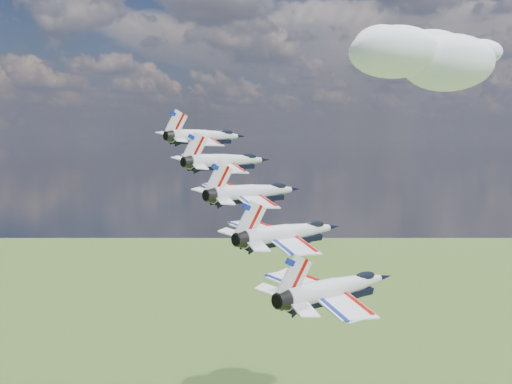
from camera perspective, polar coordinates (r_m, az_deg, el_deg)
The scene contains 6 objects.
cloud_far at distance 259.48m, azimuth 15.13°, elevation 11.67°, with size 55.86×43.89×21.95m, color white.
jet_0 at distance 96.49m, azimuth -4.33°, elevation 4.98°, with size 10.28×15.22×4.55m, color silver, non-canonical shape.
jet_1 at distance 86.11m, azimuth -2.42°, elevation 2.79°, with size 10.28×15.22×4.55m, color silver, non-canonical shape.
jet_2 at distance 76.02m, azimuth 0.00°, elevation 0.00°, with size 10.28×15.22×4.55m, color white, non-canonical shape.
jet_3 at distance 66.34m, azimuth 3.14°, elevation -3.62°, with size 10.28×15.22×4.55m, color white, non-canonical shape.
jet_4 at distance 57.27m, azimuth 7.36°, elevation -8.41°, with size 10.28×15.22×4.55m, color white, non-canonical shape.
Camera 1 is at (49.59, -52.56, 154.20)m, focal length 45.00 mm.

